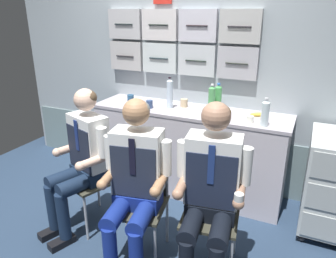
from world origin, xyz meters
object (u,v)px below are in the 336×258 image
folding_chair_left (99,168)px  folding_chair_near_trolley (213,200)px  service_trolley (330,181)px  crew_member_near_trolley (211,187)px  folding_chair_right (142,190)px  crew_member_right (135,179)px  sparkling_bottle_green (265,113)px  snack_banana (259,114)px  coffee_cup_spare (131,98)px  crew_member_left (81,156)px

folding_chair_left → folding_chair_near_trolley: same height
service_trolley → crew_member_near_trolley: (-0.78, -0.93, 0.25)m
folding_chair_left → folding_chair_right: same height
folding_chair_left → crew_member_right: 0.69m
crew_member_near_trolley → sparkling_bottle_green: 0.94m
folding_chair_left → folding_chair_near_trolley: (1.08, -0.08, 0.00)m
folding_chair_right → snack_banana: bearing=57.5°
folding_chair_left → crew_member_near_trolley: bearing=-11.8°
service_trolley → coffee_cup_spare: bearing=176.1°
folding_chair_near_trolley → snack_banana: size_ratio=4.91×
folding_chair_left → folding_chair_near_trolley: size_ratio=1.00×
service_trolley → coffee_cup_spare: (-2.05, 0.14, 0.48)m
sparkling_bottle_green → snack_banana: (-0.08, 0.25, -0.10)m
service_trolley → snack_banana: (-0.67, 0.19, 0.46)m
folding_chair_near_trolley → coffee_cup_spare: (-1.24, 0.92, 0.43)m
crew_member_near_trolley → snack_banana: 1.14m
folding_chair_left → crew_member_right: crew_member_right is taller
folding_chair_near_trolley → coffee_cup_spare: size_ratio=11.48×
crew_member_left → crew_member_right: bearing=-16.1°
sparkling_bottle_green → coffee_cup_spare: sparkling_bottle_green is taller
folding_chair_left → sparkling_bottle_green: 1.53m
folding_chair_left → coffee_cup_spare: coffee_cup_spare is taller
folding_chair_near_trolley → crew_member_right: bearing=-153.4°
folding_chair_left → sparkling_bottle_green: (1.30, 0.64, 0.50)m
crew_member_right → crew_member_left: bearing=163.9°
folding_chair_right → crew_member_left: bearing=177.6°
crew_member_left → folding_chair_right: crew_member_left is taller
crew_member_near_trolley → coffee_cup_spare: bearing=139.7°
folding_chair_right → crew_member_right: bearing=-79.1°
folding_chair_left → crew_member_right: bearing=-30.2°
folding_chair_left → crew_member_right: size_ratio=0.66×
service_trolley → crew_member_right: bearing=-142.0°
snack_banana → folding_chair_left: bearing=-144.0°
sparkling_bottle_green → crew_member_near_trolley: bearing=-102.5°
service_trolley → crew_member_left: (-1.95, -0.85, 0.22)m
crew_member_left → folding_chair_near_trolley: 1.15m
folding_chair_near_trolley → coffee_cup_spare: coffee_cup_spare is taller
coffee_cup_spare → folding_chair_near_trolley: bearing=-36.4°
snack_banana → crew_member_near_trolley: bearing=-95.6°
crew_member_right → sparkling_bottle_green: 1.26m
service_trolley → folding_chair_left: bearing=-159.7°
folding_chair_near_trolley → crew_member_near_trolley: 0.25m
folding_chair_left → sparkling_bottle_green: size_ratio=3.42×
coffee_cup_spare → crew_member_left: bearing=-84.2°
folding_chair_near_trolley → service_trolley: bearing=43.8°
folding_chair_near_trolley → sparkling_bottle_green: bearing=73.1°
service_trolley → coffee_cup_spare: size_ratio=11.93×
snack_banana → service_trolley: bearing=-15.4°
crew_member_right → coffee_cup_spare: (-0.73, 1.17, 0.24)m
coffee_cup_spare → snack_banana: bearing=1.9°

